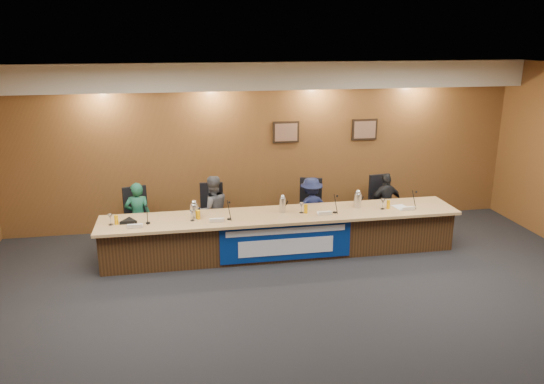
{
  "coord_description": "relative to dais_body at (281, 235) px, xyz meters",
  "views": [
    {
      "loc": [
        -1.7,
        -5.99,
        3.69
      ],
      "look_at": [
        -0.16,
        2.42,
        1.12
      ],
      "focal_mm": 35.0,
      "sensor_mm": 36.0,
      "label": 1
    }
  ],
  "objects": [
    {
      "name": "juice_glass_b",
      "position": [
        -1.41,
        -0.06,
        0.47
      ],
      "size": [
        0.06,
        0.06,
        0.15
      ],
      "primitive_type": "cylinder",
      "color": "#E8A001",
      "rests_on": "dais_top"
    },
    {
      "name": "panelist_d",
      "position": [
        2.16,
        0.65,
        0.24
      ],
      "size": [
        0.72,
        0.39,
        1.18
      ],
      "primitive_type": "imported",
      "rotation": [
        0.0,
        0.0,
        3.29
      ],
      "color": "black",
      "rests_on": "floor"
    },
    {
      "name": "juice_glass_c",
      "position": [
        0.41,
        -0.09,
        0.47
      ],
      "size": [
        0.06,
        0.06,
        0.15
      ],
      "primitive_type": "cylinder",
      "color": "#E8A001",
      "rests_on": "dais_top"
    },
    {
      "name": "ceiling",
      "position": [
        0.0,
        -2.4,
        2.85
      ],
      "size": [
        10.0,
        8.0,
        0.04
      ],
      "primitive_type": "cube",
      "color": "silver",
      "rests_on": "wall_back"
    },
    {
      "name": "microphone_b",
      "position": [
        -0.91,
        -0.18,
        0.41
      ],
      "size": [
        0.07,
        0.07,
        0.02
      ],
      "primitive_type": "cylinder",
      "color": "black",
      "rests_on": "dais_top"
    },
    {
      "name": "office_chair_d",
      "position": [
        2.16,
        0.75,
        0.13
      ],
      "size": [
        0.53,
        0.53,
        0.08
      ],
      "primitive_type": "cube",
      "rotation": [
        0.0,
        0.0,
        0.1
      ],
      "color": "black",
      "rests_on": "floor"
    },
    {
      "name": "speakerphone",
      "position": [
        -2.53,
        -0.04,
        0.43
      ],
      "size": [
        0.32,
        0.32,
        0.05
      ],
      "primitive_type": "cylinder",
      "color": "black",
      "rests_on": "dais_top"
    },
    {
      "name": "office_chair_b",
      "position": [
        -1.13,
        0.75,
        0.13
      ],
      "size": [
        0.5,
        0.5,
        0.08
      ],
      "primitive_type": "cube",
      "rotation": [
        0.0,
        0.0,
        -0.04
      ],
      "color": "black",
      "rests_on": "floor"
    },
    {
      "name": "nameplate_b",
      "position": [
        -1.12,
        -0.29,
        0.45
      ],
      "size": [
        0.24,
        0.08,
        0.1
      ],
      "primitive_type": "cube",
      "rotation": [
        0.31,
        0.0,
        0.0
      ],
      "color": "white",
      "rests_on": "dais_top"
    },
    {
      "name": "nameplate_d",
      "position": [
        2.19,
        -0.29,
        0.45
      ],
      "size": [
        0.24,
        0.08,
        0.1
      ],
      "primitive_type": "cube",
      "rotation": [
        0.31,
        0.0,
        0.0
      ],
      "color": "white",
      "rests_on": "dais_top"
    },
    {
      "name": "wall_photo_right",
      "position": [
        2.0,
        1.57,
        1.5
      ],
      "size": [
        0.52,
        0.04,
        0.42
      ],
      "primitive_type": "cube",
      "color": "black",
      "rests_on": "wall_back"
    },
    {
      "name": "microphone_d",
      "position": [
        2.31,
        -0.18,
        0.41
      ],
      "size": [
        0.07,
        0.07,
        0.02
      ],
      "primitive_type": "cylinder",
      "color": "black",
      "rests_on": "dais_top"
    },
    {
      "name": "panelist_b",
      "position": [
        -1.13,
        0.65,
        0.29
      ],
      "size": [
        0.72,
        0.62,
        1.28
      ],
      "primitive_type": "imported",
      "rotation": [
        0.0,
        0.0,
        3.38
      ],
      "color": "#4A4B4F",
      "rests_on": "floor"
    },
    {
      "name": "microphone_c",
      "position": [
        0.9,
        -0.17,
        0.41
      ],
      "size": [
        0.07,
        0.07,
        0.02
      ],
      "primitive_type": "cylinder",
      "color": "black",
      "rests_on": "dais_top"
    },
    {
      "name": "water_glass_d",
      "position": [
        1.77,
        -0.13,
        0.49
      ],
      "size": [
        0.08,
        0.08,
        0.18
      ],
      "primitive_type": "cylinder",
      "color": "silver",
      "rests_on": "dais_top"
    },
    {
      "name": "soffit",
      "position": [
        0.0,
        1.35,
        2.6
      ],
      "size": [
        10.0,
        0.5,
        0.5
      ],
      "primitive_type": "cube",
      "color": "beige",
      "rests_on": "wall_back"
    },
    {
      "name": "wall_photo_left",
      "position": [
        0.4,
        1.57,
        1.5
      ],
      "size": [
        0.52,
        0.04,
        0.42
      ],
      "primitive_type": "cube",
      "color": "black",
      "rests_on": "wall_back"
    },
    {
      "name": "office_chair_c",
      "position": [
        0.69,
        0.75,
        0.13
      ],
      "size": [
        0.61,
        0.61,
        0.08
      ],
      "primitive_type": "cube",
      "rotation": [
        0.0,
        0.0,
        -0.32
      ],
      "color": "black",
      "rests_on": "floor"
    },
    {
      "name": "floor",
      "position": [
        0.0,
        -2.4,
        -0.35
      ],
      "size": [
        10.0,
        10.0,
        0.0
      ],
      "primitive_type": "plane",
      "color": "black",
      "rests_on": "ground"
    },
    {
      "name": "banner_text_upper",
      "position": [
        0.0,
        -0.43,
        0.23
      ],
      "size": [
        2.0,
        0.01,
        0.1
      ],
      "primitive_type": "cube",
      "color": "silver",
      "rests_on": "banner"
    },
    {
      "name": "office_chair_a",
      "position": [
        -2.43,
        0.75,
        0.13
      ],
      "size": [
        0.59,
        0.59,
        0.08
      ],
      "primitive_type": "cube",
      "rotation": [
        0.0,
        0.0,
        0.28
      ],
      "color": "black",
      "rests_on": "floor"
    },
    {
      "name": "juice_glass_d",
      "position": [
        1.88,
        -0.11,
        0.47
      ],
      "size": [
        0.06,
        0.06,
        0.15
      ],
      "primitive_type": "cylinder",
      "color": "#E8A001",
      "rests_on": "dais_top"
    },
    {
      "name": "dais_body",
      "position": [
        0.0,
        0.0,
        0.0
      ],
      "size": [
        6.0,
        0.8,
        0.7
      ],
      "primitive_type": "cube",
      "color": "#3F2612",
      "rests_on": "floor"
    },
    {
      "name": "carafe_mid",
      "position": [
        0.03,
        0.03,
        0.53
      ],
      "size": [
        0.11,
        0.11,
        0.26
      ],
      "primitive_type": "cylinder",
      "color": "silver",
      "rests_on": "dais_top"
    },
    {
      "name": "microphone_a",
      "position": [
        -2.22,
        -0.14,
        0.41
      ],
      "size": [
        0.07,
        0.07,
        0.02
      ],
      "primitive_type": "cylinder",
      "color": "black",
      "rests_on": "dais_top"
    },
    {
      "name": "carafe_right",
      "position": [
        1.38,
        0.06,
        0.52
      ],
      "size": [
        0.13,
        0.13,
        0.25
      ],
      "primitive_type": "cylinder",
      "color": "silver",
      "rests_on": "dais_top"
    },
    {
      "name": "carafe_left",
      "position": [
        -1.47,
        0.0,
        0.52
      ],
      "size": [
        0.13,
        0.13,
        0.24
      ],
      "primitive_type": "cylinder",
      "color": "silver",
      "rests_on": "dais_top"
    },
    {
      "name": "water_glass_b",
      "position": [
        -1.51,
        -0.13,
        0.49
      ],
      "size": [
        0.08,
        0.08,
        0.18
      ],
      "primitive_type": "cylinder",
      "color": "silver",
      "rests_on": "dais_top"
    },
    {
      "name": "panelist_c",
      "position": [
        0.69,
        0.65,
        0.23
      ],
      "size": [
        0.8,
        0.53,
        1.16
      ],
      "primitive_type": "imported",
      "rotation": [
        0.0,
        0.0,
        3.28
      ],
      "color": "#151B3D",
      "rests_on": "floor"
    },
    {
      "name": "panelist_a",
      "position": [
        -2.43,
        0.65,
        0.26
      ],
      "size": [
        0.45,
        0.3,
        1.23
      ],
      "primitive_type": "imported",
      "rotation": [
        0.0,
        0.0,
        3.15
      ],
      "color": "#175038",
      "rests_on": "floor"
    },
    {
      "name": "nameplate_a",
      "position": [
        -2.41,
        -0.33,
        0.45
      ],
      "size": [
        0.24,
        0.08,
        0.1
      ],
      "primitive_type": "cube",
      "rotation": [
        0.31,
        0.0,
        0.0
      ],
      "color": "white",
      "rests_on": "dais_top"
    },
    {
      "name": "nameplate_c",
      "position": [
        0.7,
        -0.27,
        0.45
      ],
      "size": [
        0.24,
        0.08,
        0.1
      ],
      "primitive_type": "cube",
      "rotation": [
        0.31,
        0.0,
        0.0
      ],
      "color": "white",
      "rests_on": "dais_top"
    },
    {
      "name": "water_glass_c",
      "position": [
        0.33,
        -0.06,
        0.49
      ],
      "size": [
        0.08,
        0.08,
        0.18
      ],
      "primitive_type": "cylinder",
      "color": "silver",
      "rests_on": "dais_top"
    },
    {
      "name": "wall_back",
      "position": [
        0.0,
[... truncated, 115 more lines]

